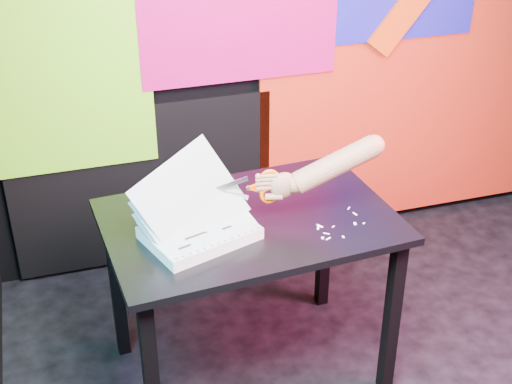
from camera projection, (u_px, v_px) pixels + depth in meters
name	position (u px, v px, depth m)	size (l,w,h in m)	color
room	(464.00, 109.00, 2.07)	(3.01, 3.01, 2.71)	black
backdrop	(301.00, 72.00, 3.49)	(2.88, 0.05, 2.08)	red
work_table	(249.00, 241.00, 2.74)	(1.13, 0.79, 0.75)	black
printout_stack	(199.00, 230.00, 2.55)	(0.47, 0.38, 0.35)	silver
scissors	(265.00, 187.00, 2.60)	(0.25, 0.05, 0.14)	silver
hand_forearm	(326.00, 168.00, 2.60)	(0.46, 0.13, 0.23)	#A87553
paper_clippings	(335.00, 227.00, 2.63)	(0.20, 0.20, 0.00)	white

